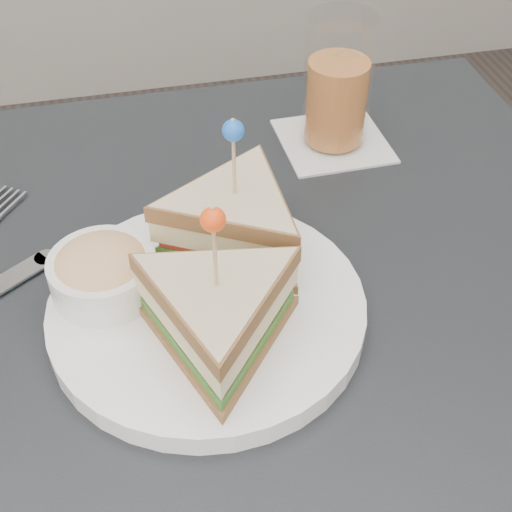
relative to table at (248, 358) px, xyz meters
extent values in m
cube|color=black|center=(0.00, 0.00, 0.06)|extent=(0.80, 0.80, 0.03)
cylinder|color=black|center=(0.35, 0.35, -0.31)|extent=(0.04, 0.04, 0.72)
cylinder|color=white|center=(-0.04, -0.01, 0.08)|extent=(0.36, 0.36, 0.02)
cylinder|color=white|center=(-0.04, -0.01, 0.10)|extent=(0.36, 0.36, 0.01)
cylinder|color=tan|center=(-0.04, -0.06, 0.20)|extent=(0.00, 0.00, 0.09)
sphere|color=#FF4610|center=(-0.04, -0.06, 0.23)|extent=(0.02, 0.02, 0.02)
cylinder|color=tan|center=(0.00, 0.05, 0.20)|extent=(0.00, 0.00, 0.09)
sphere|color=blue|center=(0.00, 0.05, 0.23)|extent=(0.02, 0.02, 0.02)
cylinder|color=white|center=(-0.12, 0.03, 0.11)|extent=(0.12, 0.12, 0.04)
ellipsoid|color=#E0B772|center=(-0.12, 0.03, 0.13)|extent=(0.11, 0.11, 0.04)
cylinder|color=silver|center=(-0.18, 0.10, 0.08)|extent=(0.03, 0.03, 0.00)
cube|color=silver|center=(0.16, 0.24, 0.08)|extent=(0.12, 0.12, 0.00)
cylinder|color=#BA6E34|center=(0.16, 0.24, 0.13)|extent=(0.07, 0.07, 0.10)
cylinder|color=white|center=(0.16, 0.24, 0.16)|extent=(0.08, 0.08, 0.15)
cube|color=white|center=(0.17, 0.25, 0.18)|extent=(0.03, 0.03, 0.02)
cube|color=white|center=(0.14, 0.23, 0.17)|extent=(0.02, 0.02, 0.02)
camera|label=1|loc=(-0.09, -0.44, 0.55)|focal=50.00mm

